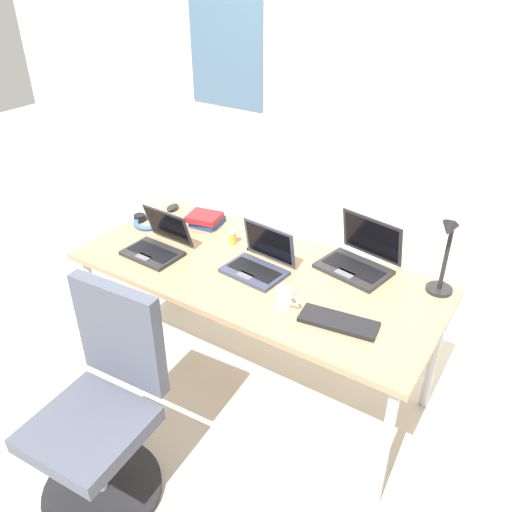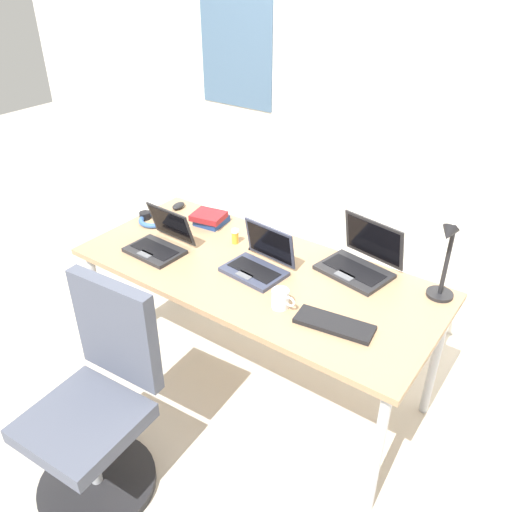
% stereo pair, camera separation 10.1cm
% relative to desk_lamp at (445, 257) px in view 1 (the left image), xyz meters
% --- Properties ---
extents(ground_plane, '(12.00, 12.00, 0.00)m').
position_rel_desk_lamp_xyz_m(ground_plane, '(-0.80, -0.28, -0.94)').
color(ground_plane, '#B7AD9E').
extents(wall_back, '(6.00, 0.13, 2.60)m').
position_rel_desk_lamp_xyz_m(wall_back, '(-0.80, 0.82, 0.36)').
color(wall_back, silver).
rests_on(wall_back, ground_plane).
extents(desk, '(1.80, 0.80, 0.74)m').
position_rel_desk_lamp_xyz_m(desk, '(-0.80, -0.28, -0.25)').
color(desk, '#9E7A56').
rests_on(desk, ground_plane).
extents(desk_lamp, '(0.12, 0.18, 0.40)m').
position_rel_desk_lamp_xyz_m(desk_lamp, '(0.00, 0.00, 0.00)').
color(desk_lamp, black).
rests_on(desk_lamp, desk).
extents(laptop_near_mouse, '(0.31, 0.27, 0.22)m').
position_rel_desk_lamp_xyz_m(laptop_near_mouse, '(-0.79, -0.27, -0.15)').
color(laptop_near_mouse, '#33384C').
rests_on(laptop_near_mouse, desk).
extents(laptop_back_right, '(0.38, 0.33, 0.24)m').
position_rel_desk_lamp_xyz_m(laptop_back_right, '(-0.39, 0.02, -0.15)').
color(laptop_back_right, '#232326').
rests_on(laptop_back_right, desk).
extents(laptop_center, '(0.30, 0.27, 0.21)m').
position_rel_desk_lamp_xyz_m(laptop_center, '(-1.32, -0.41, -0.15)').
color(laptop_center, '#232326').
rests_on(laptop_center, desk).
extents(external_keyboard, '(0.34, 0.17, 0.02)m').
position_rel_desk_lamp_xyz_m(external_keyboard, '(-0.28, -0.44, -0.19)').
color(external_keyboard, black).
rests_on(external_keyboard, desk).
extents(computer_mouse, '(0.07, 0.10, 0.03)m').
position_rel_desk_lamp_xyz_m(computer_mouse, '(-1.58, 0.01, -0.18)').
color(computer_mouse, black).
rests_on(computer_mouse, desk).
extents(cell_phone, '(0.10, 0.15, 0.01)m').
position_rel_desk_lamp_xyz_m(cell_phone, '(-0.93, -0.07, -0.19)').
color(cell_phone, black).
rests_on(cell_phone, desk).
extents(headphones, '(0.21, 0.18, 0.04)m').
position_rel_desk_lamp_xyz_m(headphones, '(-1.57, -0.20, -0.18)').
color(headphones, '#335999').
rests_on(headphones, desk).
extents(pill_bottle, '(0.04, 0.04, 0.08)m').
position_rel_desk_lamp_xyz_m(pill_bottle, '(-1.05, -0.12, -0.16)').
color(pill_bottle, gold).
rests_on(pill_bottle, desk).
extents(book_stack, '(0.20, 0.19, 0.07)m').
position_rel_desk_lamp_xyz_m(book_stack, '(-1.29, -0.03, -0.16)').
color(book_stack, navy).
rests_on(book_stack, desk).
extents(coffee_mug, '(0.11, 0.08, 0.09)m').
position_rel_desk_lamp_xyz_m(coffee_mug, '(-0.54, -0.46, -0.15)').
color(coffee_mug, white).
rests_on(coffee_mug, desk).
extents(office_chair, '(0.52, 0.55, 0.97)m').
position_rel_desk_lamp_xyz_m(office_chair, '(-1.00, -1.15, -0.54)').
color(office_chair, black).
rests_on(office_chair, ground_plane).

